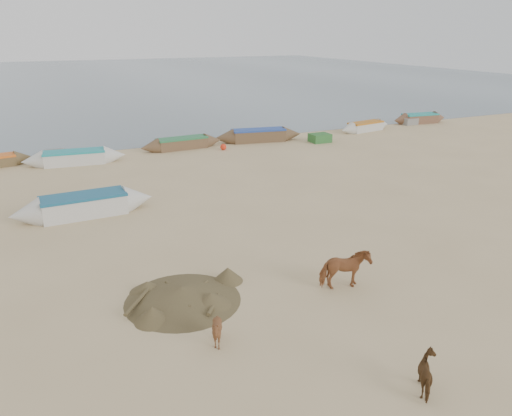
% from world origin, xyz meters
% --- Properties ---
extents(ground, '(140.00, 140.00, 0.00)m').
position_xyz_m(ground, '(0.00, 0.00, 0.00)').
color(ground, tan).
rests_on(ground, ground).
extents(sea, '(160.00, 160.00, 0.00)m').
position_xyz_m(sea, '(0.00, 82.00, 0.01)').
color(sea, slate).
rests_on(sea, ground).
extents(cow_adult, '(1.75, 1.05, 1.38)m').
position_xyz_m(cow_adult, '(0.47, -1.94, 0.69)').
color(cow_adult, '#935730').
rests_on(cow_adult, ground).
extents(calf_front, '(1.08, 1.04, 0.93)m').
position_xyz_m(calf_front, '(-4.52, -3.20, 0.46)').
color(calf_front, brown).
rests_on(calf_front, ground).
extents(calf_right, '(0.91, 1.02, 0.92)m').
position_xyz_m(calf_right, '(-0.57, -7.03, 0.46)').
color(calf_right, '#51341A').
rests_on(calf_right, ground).
extents(near_canoe, '(6.47, 1.69, 1.01)m').
position_xyz_m(near_canoe, '(-6.48, 8.97, 0.51)').
color(near_canoe, beige).
rests_on(near_canoe, ground).
extents(debris_pile, '(4.72, 4.72, 0.50)m').
position_xyz_m(debris_pile, '(-4.65, -0.45, 0.25)').
color(debris_pile, brown).
rests_on(debris_pile, ground).
extents(waterline_canoes, '(55.70, 4.24, 0.98)m').
position_xyz_m(waterline_canoes, '(-0.69, 20.24, 0.43)').
color(waterline_canoes, brown).
rests_on(waterline_canoes, ground).
extents(beach_clutter, '(46.36, 4.32, 0.64)m').
position_xyz_m(beach_clutter, '(3.35, 19.60, 0.30)').
color(beach_clutter, '#295C34').
rests_on(beach_clutter, ground).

